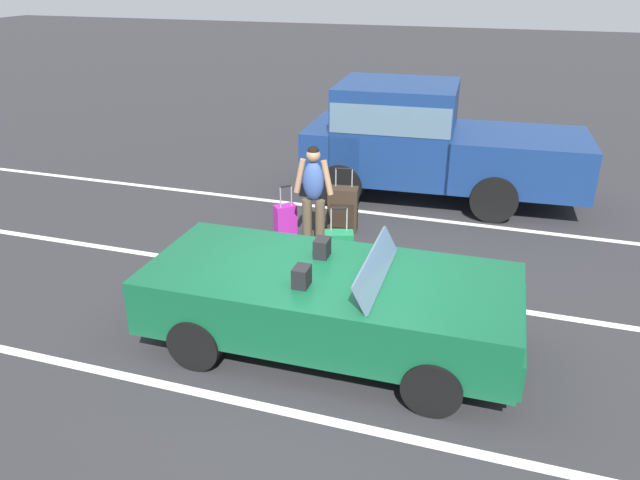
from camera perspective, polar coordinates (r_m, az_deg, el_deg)
ground_plane at (r=7.15m, az=0.91°, el=-9.80°), size 80.00×80.00×0.00m
lot_line_near at (r=6.21m, az=-2.59°, el=-15.95°), size 18.00×0.12×0.01m
lot_line_mid at (r=8.35m, az=3.85°, el=-4.41°), size 18.00×0.12×0.01m
lot_line_far at (r=10.74m, az=7.43°, el=2.25°), size 18.00×0.12×0.01m
convertible_car at (r=6.79m, az=2.65°, el=-5.97°), size 4.17×1.89×1.24m
suitcase_large_black at (r=9.94m, az=2.17°, el=2.89°), size 0.52×0.37×1.05m
suitcase_medium_bright at (r=8.59m, az=1.77°, el=-1.14°), size 0.45×0.35×0.97m
suitcase_small_carryon at (r=9.85m, az=-3.29°, el=1.93°), size 0.38×0.38×0.86m
traveler_person at (r=9.03m, az=-0.62°, el=4.42°), size 0.61×0.25×1.65m
parked_pickup_truck_near at (r=11.42m, az=9.52°, el=9.33°), size 5.10×2.29×2.10m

